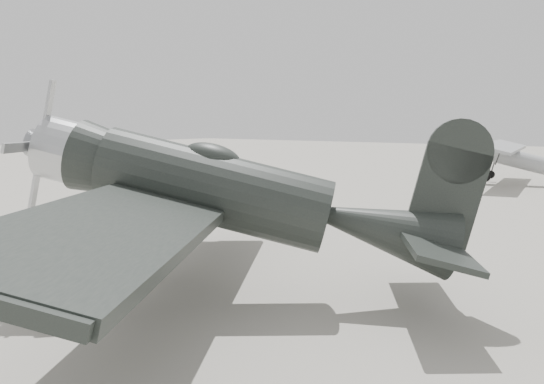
{
  "coord_description": "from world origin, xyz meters",
  "views": [
    {
      "loc": [
        8.89,
        -11.85,
        3.78
      ],
      "look_at": [
        -1.59,
        1.96,
        1.5
      ],
      "focal_mm": 35.0,
      "sensor_mm": 36.0,
      "label": 1
    }
  ],
  "objects": [
    {
      "name": "ground",
      "position": [
        0.0,
        0.0,
        0.0
      ],
      "size": [
        160.0,
        160.0,
        0.0
      ],
      "primitive_type": "plane",
      "color": "gray",
      "rests_on": "ground"
    },
    {
      "name": "lowwing_monoplane",
      "position": [
        1.62,
        -3.53,
        2.25
      ],
      "size": [
        10.56,
        12.34,
        4.26
      ],
      "rotation": [
        0.0,
        0.24,
        0.55
      ],
      "color": "black",
      "rests_on": "ground"
    },
    {
      "name": "highwing_monoplane",
      "position": [
        1.1,
        22.7,
        1.83
      ],
      "size": [
        7.39,
        10.38,
        2.93
      ],
      "rotation": [
        0.0,
        0.23,
        0.13
      ],
      "color": "gray",
      "rests_on": "ground"
    }
  ]
}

